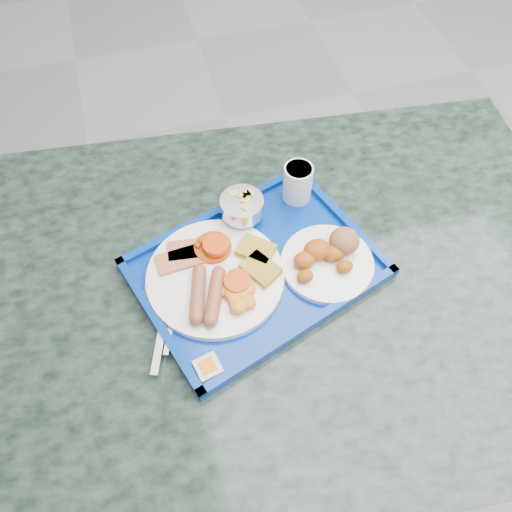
{
  "coord_description": "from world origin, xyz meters",
  "views": [
    {
      "loc": [
        -1.05,
        -0.54,
        1.65
      ],
      "look_at": [
        -0.91,
        -0.04,
        0.88
      ],
      "focal_mm": 35.0,
      "sensor_mm": 36.0,
      "label": 1
    }
  ],
  "objects": [
    {
      "name": "jam_packet",
      "position": [
        -1.04,
        -0.22,
        0.84
      ],
      "size": [
        0.05,
        0.05,
        0.02
      ],
      "rotation": [
        0.0,
        0.0,
        0.21
      ],
      "color": "silver",
      "rests_on": "tray"
    },
    {
      "name": "juice_cup",
      "position": [
        -0.77,
        0.11,
        0.88
      ],
      "size": [
        0.06,
        0.06,
        0.08
      ],
      "color": "white",
      "rests_on": "tray"
    },
    {
      "name": "fruit_bowl",
      "position": [
        -0.9,
        0.08,
        0.87
      ],
      "size": [
        0.09,
        0.09,
        0.06
      ],
      "color": "silver",
      "rests_on": "tray"
    },
    {
      "name": "table",
      "position": [
        -0.9,
        -0.07,
        0.61
      ],
      "size": [
        1.4,
        1.01,
        0.82
      ],
      "rotation": [
        0.0,
        0.0,
        -0.11
      ],
      "color": "slate",
      "rests_on": "floor"
    },
    {
      "name": "spoon",
      "position": [
        -1.1,
        -0.06,
        0.84
      ],
      "size": [
        0.07,
        0.16,
        0.01
      ],
      "rotation": [
        0.0,
        0.0,
        -0.34
      ],
      "color": "silver",
      "rests_on": "tray"
    },
    {
      "name": "knife",
      "position": [
        -1.1,
        -0.11,
        0.84
      ],
      "size": [
        0.08,
        0.19,
        0.0
      ],
      "primitive_type": "cube",
      "rotation": [
        0.0,
        0.0,
        -0.34
      ],
      "color": "silver",
      "rests_on": "tray"
    },
    {
      "name": "tray",
      "position": [
        -0.91,
        -0.04,
        0.83
      ],
      "size": [
        0.52,
        0.44,
        0.03
      ],
      "rotation": [
        0.0,
        0.0,
        0.32
      ],
      "color": "#032D92",
      "rests_on": "table"
    },
    {
      "name": "floor",
      "position": [
        0.0,
        0.0,
        0.0
      ],
      "size": [
        6.0,
        6.0,
        0.0
      ],
      "primitive_type": "plane",
      "color": "gray",
      "rests_on": "ground"
    },
    {
      "name": "main_plate",
      "position": [
        -0.98,
        -0.05,
        0.85
      ],
      "size": [
        0.26,
        0.26,
        0.04
      ],
      "rotation": [
        0.0,
        0.0,
        -0.43
      ],
      "color": "white",
      "rests_on": "tray"
    },
    {
      "name": "bread_plate",
      "position": [
        -0.77,
        -0.07,
        0.85
      ],
      "size": [
        0.18,
        0.18,
        0.06
      ],
      "rotation": [
        0.0,
        0.0,
        0.07
      ],
      "color": "white",
      "rests_on": "tray"
    }
  ]
}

